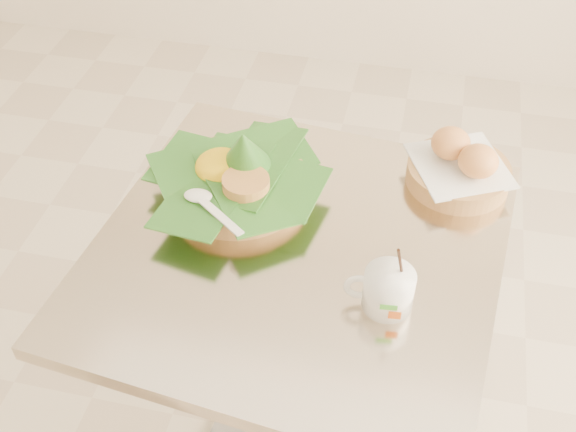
% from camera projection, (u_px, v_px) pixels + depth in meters
% --- Properties ---
extents(floor, '(3.60, 3.60, 0.00)m').
position_uv_depth(floor, '(257.00, 431.00, 1.84)').
color(floor, beige).
rests_on(floor, ground).
extents(cafe_table, '(0.77, 0.77, 0.75)m').
position_uv_depth(cafe_table, '(296.00, 324.00, 1.42)').
color(cafe_table, gray).
rests_on(cafe_table, floor).
extents(rice_basket, '(0.32, 0.33, 0.16)m').
position_uv_depth(rice_basket, '(237.00, 175.00, 1.34)').
color(rice_basket, '#B4824D').
rests_on(rice_basket, cafe_table).
extents(bread_basket, '(0.22, 0.22, 0.10)m').
position_uv_depth(bread_basket, '(460.00, 167.00, 1.37)').
color(bread_basket, '#B4824D').
rests_on(bread_basket, cafe_table).
extents(coffee_mug, '(0.11, 0.08, 0.14)m').
position_uv_depth(coffee_mug, '(387.00, 289.00, 1.15)').
color(coffee_mug, white).
rests_on(coffee_mug, cafe_table).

